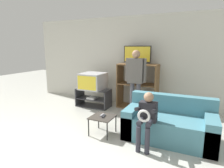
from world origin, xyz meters
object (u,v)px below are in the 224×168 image
(television_flat, at_px, (137,55))
(remote_control_white, at_px, (102,115))
(tv_stand, at_px, (93,98))
(remote_control_black, at_px, (104,116))
(couch, at_px, (169,124))
(person_seated_child, at_px, (147,115))
(television_main, at_px, (93,81))
(media_shelf, at_px, (138,86))
(person_standing_adult, at_px, (136,76))
(snack_table, at_px, (103,118))

(television_flat, xyz_separation_m, remote_control_white, (-0.12, -1.87, -1.12))
(television_flat, bearing_deg, tv_stand, -159.37)
(remote_control_black, distance_m, couch, 1.25)
(television_flat, height_order, person_seated_child, television_flat)
(couch, relative_size, person_seated_child, 1.68)
(couch, bearing_deg, remote_control_white, -165.87)
(tv_stand, bearing_deg, television_main, 160.26)
(television_main, distance_m, media_shelf, 1.29)
(tv_stand, bearing_deg, television_flat, 20.63)
(television_main, bearing_deg, person_seated_child, -38.71)
(television_flat, bearing_deg, remote_control_white, -93.76)
(remote_control_black, distance_m, person_seated_child, 0.91)
(tv_stand, height_order, person_standing_adult, person_standing_adult)
(snack_table, height_order, remote_control_white, remote_control_white)
(tv_stand, height_order, snack_table, tv_stand)
(remote_control_black, bearing_deg, remote_control_white, 132.82)
(television_main, relative_size, media_shelf, 0.54)
(remote_control_white, bearing_deg, media_shelf, 84.28)
(person_standing_adult, relative_size, person_seated_child, 1.71)
(television_main, bearing_deg, remote_control_white, -53.78)
(couch, height_order, person_seated_child, person_seated_child)
(television_main, distance_m, person_standing_adult, 1.34)
(television_main, distance_m, remote_control_black, 1.90)
(television_flat, height_order, snack_table, television_flat)
(television_main, bearing_deg, media_shelf, 19.15)
(media_shelf, distance_m, person_standing_adult, 0.65)
(snack_table, bearing_deg, media_shelf, 86.19)
(television_flat, distance_m, person_standing_adult, 0.75)
(media_shelf, distance_m, television_flat, 0.85)
(television_main, height_order, snack_table, television_main)
(remote_control_white, distance_m, person_standing_adult, 1.48)
(snack_table, bearing_deg, person_standing_adult, 80.36)
(snack_table, distance_m, person_seated_child, 0.96)
(tv_stand, distance_m, snack_table, 1.83)
(tv_stand, relative_size, person_standing_adult, 0.60)
(tv_stand, height_order, television_flat, television_flat)
(remote_control_black, height_order, person_standing_adult, person_standing_adult)
(media_shelf, relative_size, snack_table, 2.79)
(snack_table, bearing_deg, person_seated_child, -7.68)
(tv_stand, height_order, person_seated_child, person_seated_child)
(television_flat, bearing_deg, television_main, -159.66)
(remote_control_black, height_order, couch, couch)
(remote_control_black, relative_size, person_seated_child, 0.15)
(remote_control_white, height_order, person_seated_child, person_seated_child)
(person_seated_child, bearing_deg, couch, 57.13)
(remote_control_black, height_order, remote_control_white, same)
(snack_table, xyz_separation_m, person_standing_adult, (0.23, 1.36, 0.67))
(television_flat, height_order, couch, television_flat)
(remote_control_black, xyz_separation_m, couch, (1.19, 0.37, -0.09))
(person_standing_adult, bearing_deg, couch, -45.08)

